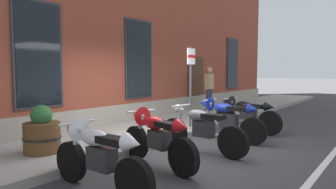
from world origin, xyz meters
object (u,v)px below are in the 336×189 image
Objects in this scene: parking_sign at (191,75)px; barrel_planter at (42,134)px; motorcycle_black_sport at (244,112)px; motorcycle_red_sport at (155,135)px; pedestrian_tan_coat at (209,86)px; motorcycle_grey_naked at (201,130)px; motorcycle_blue_sport at (224,117)px; motorcycle_white_sport at (96,153)px.

parking_sign reaches higher than barrel_planter.
motorcycle_black_sport is at bearing -20.53° from barrel_planter.
pedestrian_tan_coat is (6.32, 2.52, 0.56)m from motorcycle_red_sport.
pedestrian_tan_coat reaches higher than motorcycle_grey_naked.
pedestrian_tan_coat reaches higher than motorcycle_red_sport.
motorcycle_red_sport is at bearing -158.52° from parking_sign.
motorcycle_grey_naked is at bearing -174.62° from motorcycle_blue_sport.
pedestrian_tan_coat is at bearing 18.52° from motorcycle_white_sport.
barrel_planter is at bearing 80.73° from motorcycle_white_sport.
motorcycle_white_sport is 0.99× the size of motorcycle_blue_sport.
pedestrian_tan_coat is (7.72, 2.59, 0.57)m from motorcycle_white_sport.
barrel_planter is (-2.37, 2.10, 0.04)m from motorcycle_grey_naked.
motorcycle_white_sport is at bearing 177.84° from motorcycle_grey_naked.
parking_sign is at bearing 15.74° from motorcycle_white_sport.
barrel_planter is (-3.96, 0.79, -1.07)m from parking_sign.
barrel_planter is at bearing 118.92° from motorcycle_red_sport.
motorcycle_blue_sport is at bearing 0.30° from motorcycle_white_sport.
motorcycle_blue_sport reaches higher than motorcycle_white_sport.
motorcycle_grey_naked is at bearing -140.54° from parking_sign.
motorcycle_blue_sport reaches higher than motorcycle_red_sport.
parking_sign is (-3.43, -1.38, 0.47)m from pedestrian_tan_coat.
parking_sign reaches higher than motorcycle_white_sport.
pedestrian_tan_coat is (3.72, 2.56, 0.56)m from motorcycle_blue_sport.
motorcycle_blue_sport is at bearing -145.41° from pedestrian_tan_coat.
motorcycle_grey_naked is 1.06× the size of motorcycle_blue_sport.
parking_sign is (-1.11, 1.11, 1.06)m from motorcycle_black_sport.
motorcycle_red_sport is 4.01m from motorcycle_black_sport.
pedestrian_tan_coat reaches higher than barrel_planter.
pedestrian_tan_coat is 7.44m from barrel_planter.
pedestrian_tan_coat is at bearing 46.98° from motorcycle_black_sport.
motorcycle_grey_naked is 0.97× the size of parking_sign.
motorcycle_white_sport is at bearing -179.70° from motorcycle_blue_sport.
motorcycle_white_sport is 2.03m from barrel_planter.
motorcycle_black_sport is 2.27× the size of barrel_planter.
motorcycle_grey_naked is 2.34× the size of barrel_planter.
parking_sign is (2.89, 1.14, 1.03)m from motorcycle_red_sport.
motorcycle_red_sport is 2.21m from barrel_planter.
parking_sign reaches higher than pedestrian_tan_coat.
motorcycle_red_sport is at bearing 2.87° from motorcycle_white_sport.
motorcycle_grey_naked is 2.34m from parking_sign.
barrel_planter reaches higher than motorcycle_grey_naked.
motorcycle_red_sport is at bearing -61.08° from barrel_planter.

